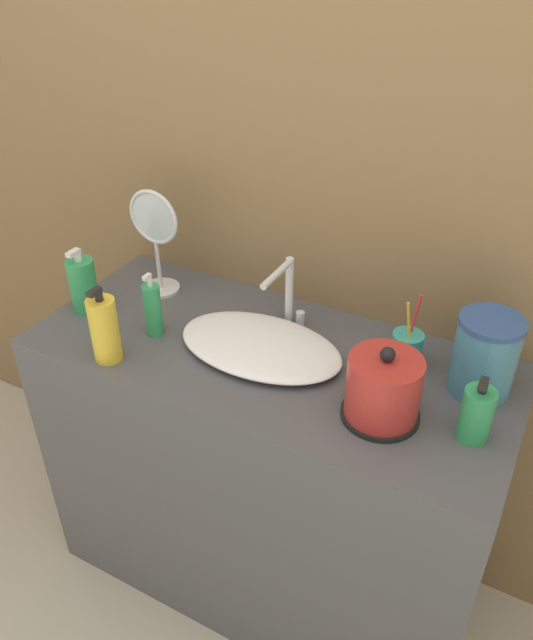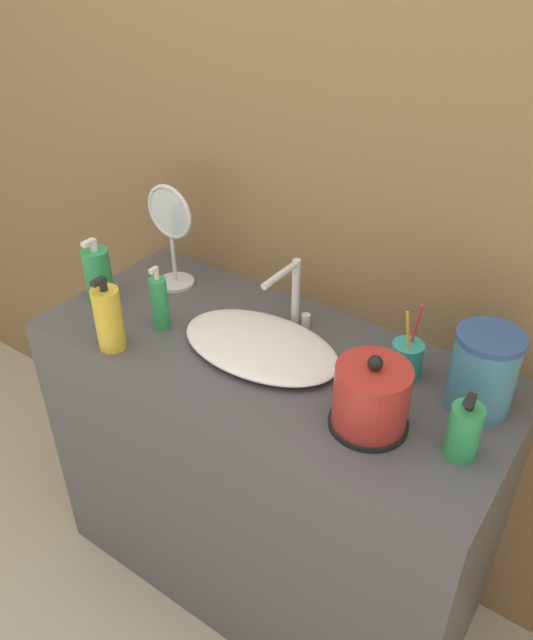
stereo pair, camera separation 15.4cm
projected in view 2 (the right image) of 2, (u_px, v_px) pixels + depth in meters
The scene contains 13 objects.
ground_plane at pixel (216, 632), 1.90m from camera, with size 12.00×12.00×0.00m, color #BCB29E.
wall_back at pixel (336, 165), 1.56m from camera, with size 6.00×0.04×2.60m.
vanity_counter at pixel (268, 474), 1.84m from camera, with size 1.25×0.55×0.89m.
sink_basin at pixel (260, 345), 1.59m from camera, with size 0.44×0.27×0.04m.
faucet at pixel (293, 292), 1.63m from camera, with size 0.06×0.16×0.19m.
electric_kettle at pixel (371, 400), 1.33m from camera, with size 0.18×0.18×0.19m.
toothbrush_cup at pixel (407, 358), 1.50m from camera, with size 0.08×0.08×0.20m.
lotion_bottle at pixel (98, 274), 1.77m from camera, with size 0.08×0.08×0.19m.
shampoo_bottle at pixel (160, 302), 1.65m from camera, with size 0.05×0.05×0.18m.
mouthwash_bottle at pixel (464, 431), 1.26m from camera, with size 0.07×0.07×0.16m.
hand_cream_bottle at pixel (109, 319), 1.57m from camera, with size 0.07×0.07×0.21m.
vanity_mirror at pixel (171, 231), 1.79m from camera, with size 0.16×0.11×0.31m.
water_pitcher at pixel (483, 371), 1.37m from camera, with size 0.15×0.15×0.20m.
Camera 2 is at (0.73, -0.77, 1.84)m, focal length 35.00 mm.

